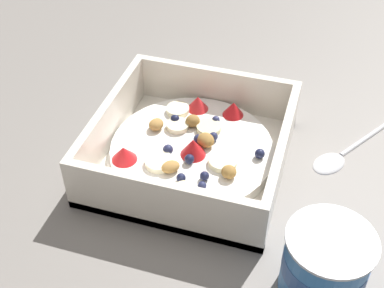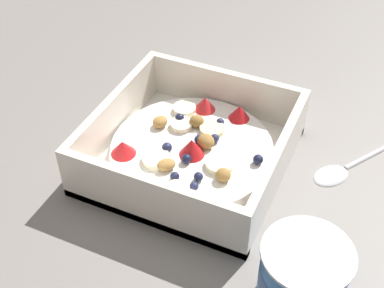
{
  "view_description": "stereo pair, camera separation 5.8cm",
  "coord_description": "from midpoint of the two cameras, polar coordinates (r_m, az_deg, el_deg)",
  "views": [
    {
      "loc": [
        -0.13,
        0.46,
        0.44
      ],
      "look_at": [
        0.01,
        0.02,
        0.03
      ],
      "focal_mm": 48.35,
      "sensor_mm": 36.0,
      "label": 1
    },
    {
      "loc": [
        -0.18,
        0.44,
        0.44
      ],
      "look_at": [
        0.01,
        0.02,
        0.03
      ],
      "focal_mm": 48.35,
      "sensor_mm": 36.0,
      "label": 2
    }
  ],
  "objects": [
    {
      "name": "fruit_bowl",
      "position": [
        0.63,
        -2.66,
        -0.69
      ],
      "size": [
        0.22,
        0.22,
        0.07
      ],
      "color": "white",
      "rests_on": "ground"
    },
    {
      "name": "spoon",
      "position": [
        0.67,
        13.97,
        -0.98
      ],
      "size": [
        0.11,
        0.15,
        0.01
      ],
      "color": "silver",
      "rests_on": "ground"
    },
    {
      "name": "ground_plane",
      "position": [
        0.65,
        -1.6,
        -1.04
      ],
      "size": [
        2.4,
        2.4,
        0.0
      ],
      "primitive_type": "plane",
      "color": "gray"
    },
    {
      "name": "yogurt_cup",
      "position": [
        0.5,
        11.19,
        -13.11
      ],
      "size": [
        0.08,
        0.08,
        0.08
      ],
      "color": "#3370B7",
      "rests_on": "ground"
    }
  ]
}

